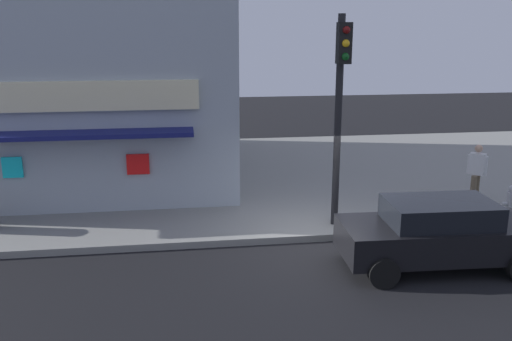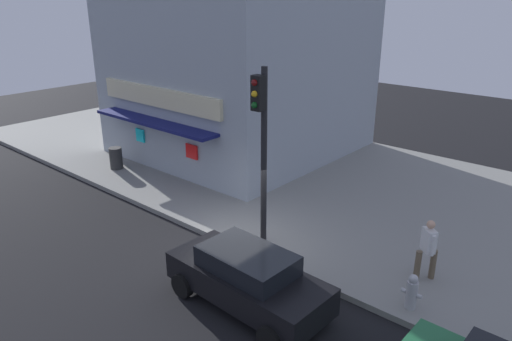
{
  "view_description": "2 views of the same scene",
  "coord_description": "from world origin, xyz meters",
  "px_view_note": "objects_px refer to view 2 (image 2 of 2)",
  "views": [
    {
      "loc": [
        -3.34,
        -12.26,
        5.13
      ],
      "look_at": [
        -1.42,
        1.53,
        1.46
      ],
      "focal_mm": 38.68,
      "sensor_mm": 36.0,
      "label": 1
    },
    {
      "loc": [
        8.71,
        -9.13,
        7.3
      ],
      "look_at": [
        -0.6,
        1.71,
        1.91
      ],
      "focal_mm": 33.61,
      "sensor_mm": 36.0,
      "label": 2
    }
  ],
  "objects_px": {
    "traffic_light": "(262,136)",
    "fire_hydrant": "(412,292)",
    "parked_car_black": "(248,278)",
    "pedestrian": "(428,247)",
    "trash_can": "(116,158)"
  },
  "relations": [
    {
      "from": "traffic_light",
      "to": "fire_hydrant",
      "type": "distance_m",
      "value": 5.57
    },
    {
      "from": "pedestrian",
      "to": "fire_hydrant",
      "type": "bearing_deg",
      "value": -79.96
    },
    {
      "from": "fire_hydrant",
      "to": "parked_car_black",
      "type": "distance_m",
      "value": 3.91
    },
    {
      "from": "traffic_light",
      "to": "parked_car_black",
      "type": "height_order",
      "value": "traffic_light"
    },
    {
      "from": "parked_car_black",
      "to": "fire_hydrant",
      "type": "bearing_deg",
      "value": 35.89
    },
    {
      "from": "traffic_light",
      "to": "fire_hydrant",
      "type": "bearing_deg",
      "value": -1.34
    },
    {
      "from": "fire_hydrant",
      "to": "trash_can",
      "type": "distance_m",
      "value": 13.58
    },
    {
      "from": "fire_hydrant",
      "to": "traffic_light",
      "type": "bearing_deg",
      "value": 178.66
    },
    {
      "from": "traffic_light",
      "to": "trash_can",
      "type": "relative_size",
      "value": 5.71
    },
    {
      "from": "parked_car_black",
      "to": "pedestrian",
      "type": "bearing_deg",
      "value": 51.8
    },
    {
      "from": "traffic_light",
      "to": "pedestrian",
      "type": "relative_size",
      "value": 3.09
    },
    {
      "from": "traffic_light",
      "to": "parked_car_black",
      "type": "bearing_deg",
      "value": -56.53
    },
    {
      "from": "traffic_light",
      "to": "pedestrian",
      "type": "bearing_deg",
      "value": 16.13
    },
    {
      "from": "fire_hydrant",
      "to": "parked_car_black",
      "type": "relative_size",
      "value": 0.21
    },
    {
      "from": "pedestrian",
      "to": "parked_car_black",
      "type": "height_order",
      "value": "pedestrian"
    }
  ]
}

